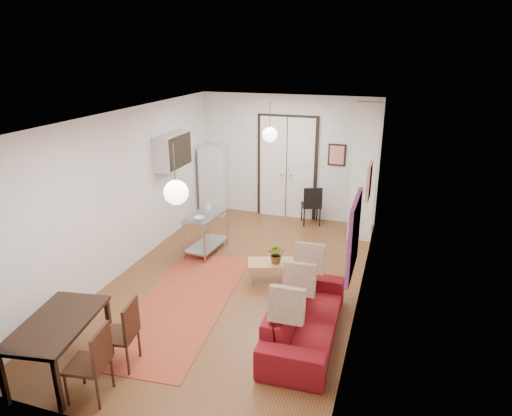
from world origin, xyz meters
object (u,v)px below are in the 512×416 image
(coffee_table, at_px, (271,264))
(kitchen_counter, at_px, (206,228))
(fridge, at_px, (214,180))
(dining_chair_far, at_px, (92,353))
(dining_chair_near, at_px, (121,325))
(sofa, at_px, (305,317))
(black_side_chair, at_px, (312,200))
(dining_table, at_px, (57,327))

(coffee_table, relative_size, kitchen_counter, 0.82)
(coffee_table, bearing_deg, kitchen_counter, 154.64)
(coffee_table, distance_m, fridge, 3.76)
(coffee_table, relative_size, dining_chair_far, 0.97)
(dining_chair_near, bearing_deg, sofa, 110.74)
(sofa, xyz_separation_m, black_side_chair, (-0.81, 4.46, 0.22))
(sofa, relative_size, fridge, 1.34)
(fridge, bearing_deg, black_side_chair, -5.92)
(sofa, height_order, dining_table, dining_table)
(dining_chair_near, bearing_deg, black_side_chair, 157.58)
(kitchen_counter, relative_size, black_side_chair, 1.18)
(dining_table, relative_size, dining_chair_far, 1.57)
(dining_chair_near, distance_m, dining_chair_far, 0.60)
(sofa, relative_size, dining_chair_near, 2.41)
(coffee_table, distance_m, dining_table, 3.64)
(fridge, bearing_deg, sofa, -61.46)
(fridge, bearing_deg, kitchen_counter, -78.88)
(kitchen_counter, relative_size, dining_chair_near, 1.18)
(fridge, height_order, dining_chair_near, fridge)
(dining_chair_near, bearing_deg, coffee_table, 146.28)
(kitchen_counter, xyz_separation_m, dining_chair_far, (0.34, -4.03, 0.03))
(dining_table, height_order, black_side_chair, black_side_chair)
(dining_chair_far, distance_m, black_side_chair, 6.44)
(dining_table, bearing_deg, kitchen_counter, 86.09)
(dining_chair_near, height_order, dining_chair_far, same)
(dining_chair_far, bearing_deg, fridge, -179.29)
(sofa, xyz_separation_m, dining_chair_far, (-2.15, -1.84, 0.21))
(dining_table, bearing_deg, black_side_chair, 72.53)
(black_side_chair, bearing_deg, fridge, -19.25)
(fridge, bearing_deg, dining_chair_near, -86.99)
(sofa, height_order, kitchen_counter, kitchen_counter)
(coffee_table, xyz_separation_m, kitchen_counter, (-1.56, 0.74, 0.20))
(dining_table, xyz_separation_m, dining_chair_near, (0.60, 0.44, -0.13))
(coffee_table, bearing_deg, black_side_chair, 87.93)
(coffee_table, bearing_deg, dining_chair_near, -114.47)
(fridge, bearing_deg, dining_chair_far, -88.03)
(dining_table, relative_size, black_side_chair, 1.57)
(kitchen_counter, relative_size, dining_table, 0.75)
(kitchen_counter, xyz_separation_m, dining_chair_near, (0.34, -3.43, 0.03))
(fridge, relative_size, black_side_chair, 1.80)
(sofa, height_order, fridge, fridge)
(black_side_chair, bearing_deg, dining_chair_near, 55.51)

